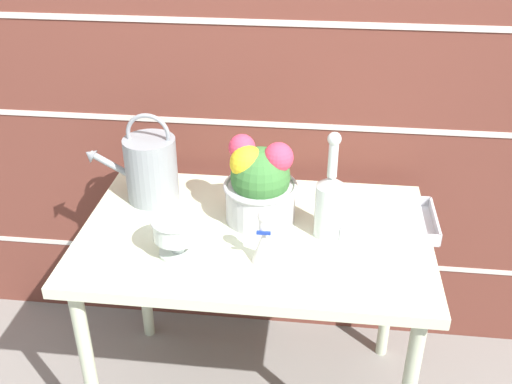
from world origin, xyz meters
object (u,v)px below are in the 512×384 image
at_px(watering_can, 150,168).
at_px(flower_planter, 260,183).
at_px(glass_decanter, 330,201).
at_px(wire_tray, 386,220).
at_px(crystal_pedestal_bowl, 177,231).
at_px(figurine_vase, 264,241).

distance_m(watering_can, flower_planter, 0.38).
height_order(flower_planter, glass_decanter, glass_decanter).
bearing_deg(watering_can, wire_tray, -5.04).
bearing_deg(watering_can, glass_decanter, -14.38).
bearing_deg(glass_decanter, crystal_pedestal_bowl, -160.33).
bearing_deg(crystal_pedestal_bowl, watering_can, 117.46).
xyz_separation_m(crystal_pedestal_bowl, wire_tray, (0.62, 0.24, -0.07)).
height_order(flower_planter, figurine_vase, flower_planter).
bearing_deg(wire_tray, crystal_pedestal_bowl, -158.87).
height_order(watering_can, wire_tray, watering_can).
xyz_separation_m(flower_planter, wire_tray, (0.40, 0.02, -0.12)).
xyz_separation_m(watering_can, flower_planter, (0.37, -0.09, 0.01)).
bearing_deg(glass_decanter, watering_can, 165.62).
relative_size(watering_can, crystal_pedestal_bowl, 2.13).
bearing_deg(figurine_vase, crystal_pedestal_bowl, 177.82).
xyz_separation_m(watering_can, glass_decanter, (0.59, -0.15, 0.00)).
relative_size(watering_can, glass_decanter, 0.93).
xyz_separation_m(flower_planter, figurine_vase, (0.04, -0.23, -0.06)).
relative_size(crystal_pedestal_bowl, flower_planter, 0.54).
relative_size(watering_can, flower_planter, 1.14).
bearing_deg(crystal_pedestal_bowl, wire_tray, 21.13).
height_order(flower_planter, wire_tray, flower_planter).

